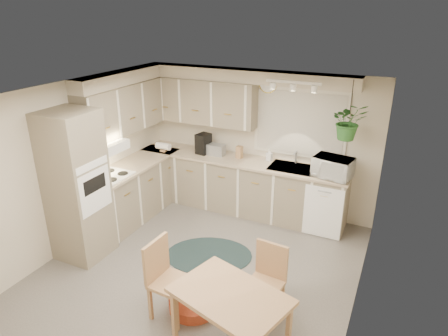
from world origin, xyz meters
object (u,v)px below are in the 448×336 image
at_px(chair_left, 172,281).
at_px(microwave, 333,165).
at_px(dining_table, 230,322).
at_px(pet_bed, 194,304).
at_px(chair_back, 264,284).
at_px(braided_rug, 209,255).

xyz_separation_m(chair_left, microwave, (1.21, 2.61, 0.66)).
distance_m(dining_table, microwave, 2.92).
bearing_deg(pet_bed, chair_back, 18.23).
bearing_deg(chair_back, chair_left, 30.82).
distance_m(chair_back, microwave, 2.29).
xyz_separation_m(dining_table, braided_rug, (-0.97, 1.40, -0.35)).
bearing_deg(chair_left, chair_back, 118.88).
relative_size(dining_table, pet_bed, 1.93).
relative_size(chair_back, pet_bed, 1.49).
bearing_deg(braided_rug, chair_back, -35.29).
bearing_deg(pet_bed, microwave, 66.65).
relative_size(chair_back, braided_rug, 0.70).
distance_m(dining_table, chair_left, 0.83).
distance_m(dining_table, braided_rug, 1.74).
relative_size(dining_table, braided_rug, 0.90).
height_order(pet_bed, microwave, microwave).
xyz_separation_m(chair_back, pet_bed, (-0.77, -0.25, -0.36)).
bearing_deg(microwave, dining_table, -88.13).
distance_m(dining_table, pet_bed, 0.78).
bearing_deg(chair_back, dining_table, 83.13).
relative_size(dining_table, microwave, 2.00).
bearing_deg(braided_rug, chair_left, -82.15).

